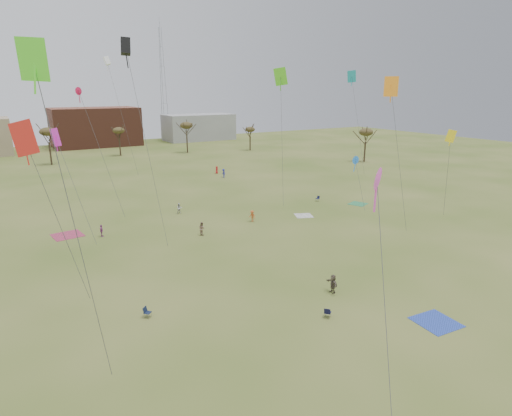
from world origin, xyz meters
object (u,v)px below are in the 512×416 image
camp_chair_center (328,314)px  camp_chair_right (317,200)px  camp_chair_left (148,314)px  radio_tower (163,85)px

camp_chair_center → camp_chair_right: (22.72, 29.29, 0.00)m
camp_chair_left → radio_tower: size_ratio=0.02×
camp_chair_center → camp_chair_right: size_ratio=1.00×
camp_chair_center → camp_chair_left: bearing=20.9°
camp_chair_left → camp_chair_right: 41.31m
camp_chair_left → camp_chair_center: size_ratio=1.00×
camp_chair_left → radio_tower: (44.14, 119.59, 18.95)m
camp_chair_right → radio_tower: 100.00m
camp_chair_center → radio_tower: (31.79, 127.06, 18.95)m
camp_chair_right → camp_chair_center: bearing=-50.0°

